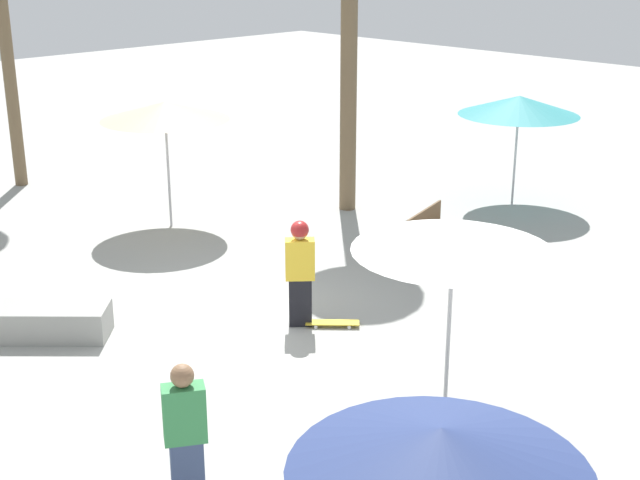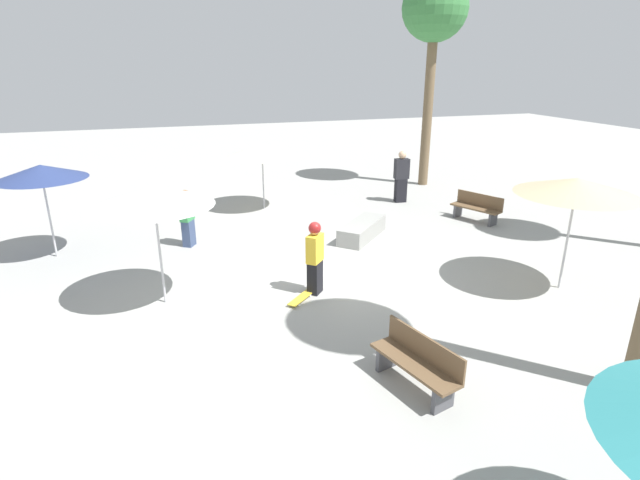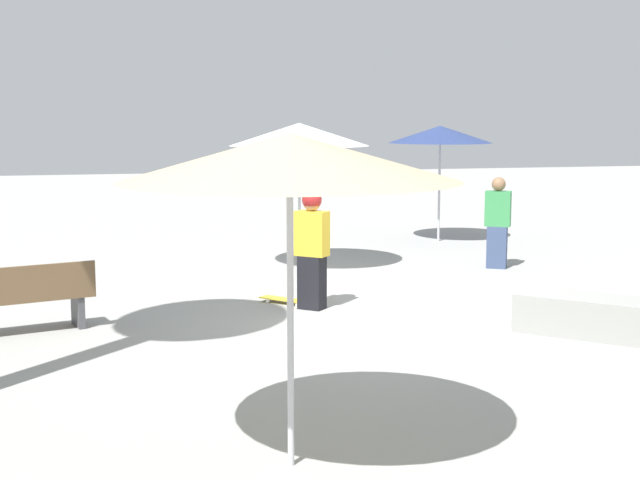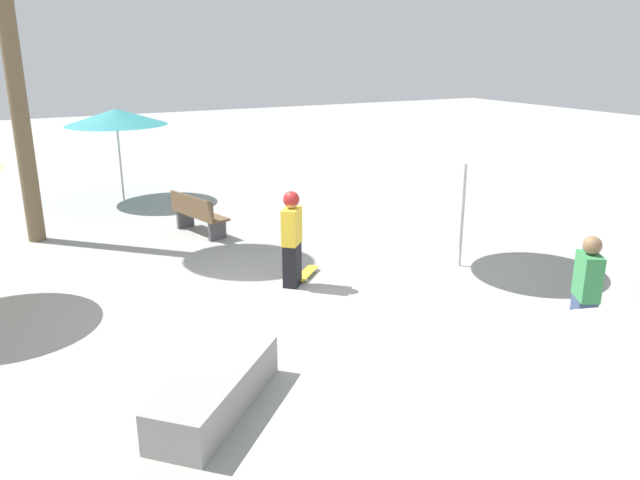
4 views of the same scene
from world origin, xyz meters
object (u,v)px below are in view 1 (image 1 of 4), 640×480
Objects in this scene: skater_main at (300,269)px; shade_umbrella_tan at (165,111)px; shade_umbrella_white at (454,235)px; shade_umbrella_navy at (441,451)px; concrete_ledge at (39,322)px; skateboard at (332,323)px; bench_far at (429,235)px; bystander_watching at (186,435)px; shade_umbrella_teal at (519,105)px.

shade_umbrella_tan is (-1.43, -5.28, 1.44)m from skater_main.
shade_umbrella_tan reaches higher than shade_umbrella_white.
shade_umbrella_navy is 12.33m from shade_umbrella_tan.
shade_umbrella_white is (-2.46, 5.47, 2.06)m from concrete_ledge.
skater_main is at bearing -125.54° from shade_umbrella_navy.
skater_main is at bearing 170.91° from skateboard.
shade_umbrella_navy is (7.76, 6.24, 1.79)m from bench_far.
shade_umbrella_tan reaches higher than bystander_watching.
skateboard is 0.30× the size of shade_umbrella_navy.
skateboard is at bearing 13.31° from shade_umbrella_teal.
bench_far is 5.61m from shade_umbrella_tan.
shade_umbrella_tan is 1.59× the size of bystander_watching.
skateboard is at bearing -129.36° from shade_umbrella_navy.
skateboard is 0.46× the size of bystander_watching.
bench_far is at bearing -139.13° from shade_umbrella_white.
skateboard is at bearing 140.09° from concrete_ledge.
bystander_watching is (4.13, 2.00, 0.73)m from skateboard.
shade_umbrella_teal is 12.08m from bystander_watching.
skater_main is at bearing 74.85° from shade_umbrella_tan.
skater_main is 0.85× the size of concrete_ledge.
shade_umbrella_teal is at bearing 147.14° from shade_umbrella_tan.
shade_umbrella_white is 8.64m from shade_umbrella_tan.
shade_umbrella_tan is at bearing -146.41° from concrete_ledge.
skateboard is 0.43× the size of bench_far.
bench_far is (-6.66, 1.84, 0.19)m from concrete_ledge.
shade_umbrella_tan is at bearing -93.09° from bystander_watching.
bench_far is 10.12m from shade_umbrella_navy.
skater_main is 7.78m from shade_umbrella_teal.
shade_umbrella_tan reaches higher than shade_umbrella_teal.
shade_umbrella_white is 3.72m from bystander_watching.
shade_umbrella_navy reaches higher than bench_far.
skateboard is at bearing -0.46° from bench_far.
skateboard is 0.28× the size of shade_umbrella_teal.
shade_umbrella_navy is 0.96× the size of shade_umbrella_white.
skater_main is 0.65× the size of shade_umbrella_tan.
skater_main is 7.18m from shade_umbrella_navy.
shade_umbrella_navy is at bearing 117.23° from bystander_watching.
skater_main is 0.95m from skateboard.
shade_umbrella_tan is (-1.96, -8.41, 0.03)m from shade_umbrella_white.
bench_far is 0.66× the size of shade_umbrella_tan.
skater_main reaches higher than bystander_watching.
concrete_ledge is 1.21× the size of bystander_watching.
shade_umbrella_teal is at bearing 174.49° from concrete_ledge.
skateboard is at bearing -13.36° from skater_main.
shade_umbrella_white is at bearing -160.96° from bystander_watching.
shade_umbrella_navy is 4.42m from shade_umbrella_white.
shade_umbrella_navy is at bearing 36.19° from shade_umbrella_white.
shade_umbrella_white reaches higher than shade_umbrella_navy.
shade_umbrella_white is 1.00× the size of shade_umbrella_tan.
shade_umbrella_teal is (-7.28, -1.72, 2.09)m from skateboard.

